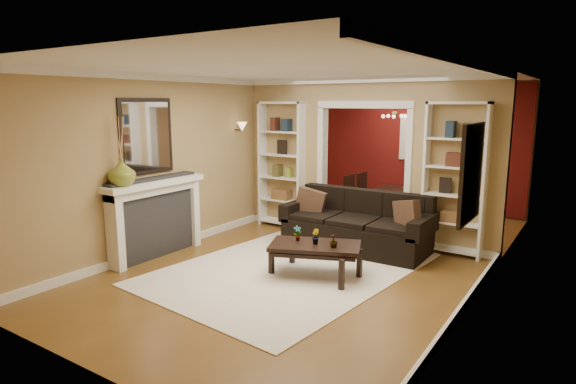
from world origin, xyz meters
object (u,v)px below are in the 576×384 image
Objects in this scene: bookshelf_right at (455,180)px; dining_table at (391,205)px; bookshelf_left at (282,165)px; sofa at (356,221)px; coffee_table at (315,260)px; fireplace at (157,219)px.

bookshelf_right is 1.51× the size of dining_table.
bookshelf_left is 3.10m from bookshelf_right.
sofa is at bearing -17.98° from bookshelf_left.
coffee_table is 0.51× the size of bookshelf_left.
bookshelf_left reaches higher than fireplace.
bookshelf_right reaches higher than coffee_table.
coffee_table is at bearing 13.42° from fireplace.
fireplace is (-2.33, -1.95, 0.13)m from sofa.
coffee_table is 2.48m from fireplace.
fireplace is at bearing 154.96° from dining_table.
coffee_table is 0.69× the size of fireplace.
dining_table is (-0.33, 2.32, -0.18)m from sofa.
sofa reaches higher than coffee_table.
bookshelf_right is 2.55m from dining_table.
bookshelf_right reaches higher than dining_table.
bookshelf_right is at bearing 34.80° from fireplace.
sofa is 1.01× the size of bookshelf_right.
fireplace is at bearing -102.05° from bookshelf_left.
bookshelf_right is at bearing -136.65° from dining_table.
fireplace reaches higher than coffee_table.
bookshelf_right is at bearing 0.00° from bookshelf_left.
bookshelf_left reaches higher than sofa.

